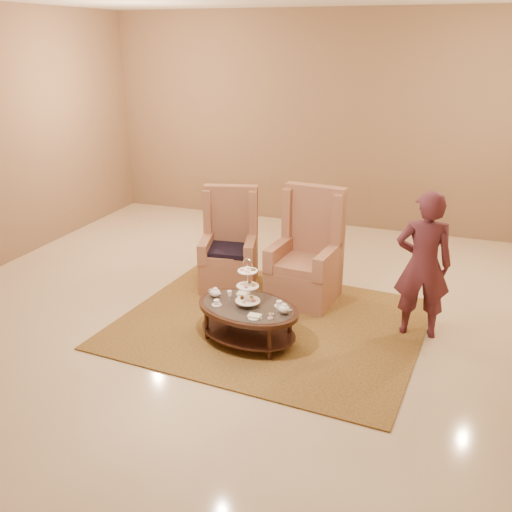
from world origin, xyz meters
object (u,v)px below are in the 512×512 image
at_px(armchair_left, 230,253).
at_px(armchair_right, 307,263).
at_px(person, 423,265).
at_px(tea_table, 248,312).

bearing_deg(armchair_left, armchair_right, -19.32).
bearing_deg(armchair_left, person, -27.90).
xyz_separation_m(tea_table, armchair_right, (0.29, 1.28, 0.12)).
bearing_deg(armchair_left, tea_table, -75.41).
bearing_deg(tea_table, person, 38.60).
xyz_separation_m(armchair_right, person, (1.38, -0.48, 0.34)).
height_order(armchair_left, armchair_right, armchair_right).
relative_size(armchair_right, person, 0.86).
relative_size(tea_table, armchair_right, 0.92).
bearing_deg(person, armchair_right, -28.50).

